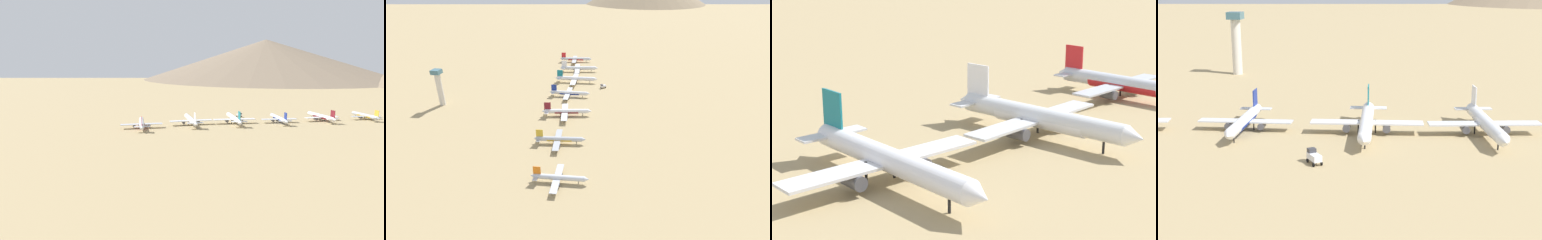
% 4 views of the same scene
% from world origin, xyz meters
% --- Properties ---
extents(ground_plane, '(1800.00, 1800.00, 0.00)m').
position_xyz_m(ground_plane, '(0.00, 0.00, 0.00)').
color(ground_plane, tan).
extents(parked_jet_3, '(37.79, 30.64, 10.91)m').
position_xyz_m(parked_jet_3, '(-2.11, 2.09, 3.63)').
color(parked_jet_3, silver).
rests_on(parked_jet_3, ground).
extents(parked_jet_4, '(44.10, 35.81, 12.72)m').
position_xyz_m(parked_jet_4, '(-2.66, 41.29, 4.28)').
color(parked_jet_4, white).
rests_on(parked_jet_4, ground).
extents(parked_jet_5, '(43.86, 35.80, 12.66)m').
position_xyz_m(parked_jet_5, '(-5.51, 78.24, 4.21)').
color(parked_jet_5, silver).
rests_on(parked_jet_5, ground).
extents(service_truck, '(5.67, 5.03, 3.90)m').
position_xyz_m(service_truck, '(26.69, 29.67, 2.08)').
color(service_truck, silver).
rests_on(service_truck, ground).
extents(control_tower, '(7.20, 7.20, 31.31)m').
position_xyz_m(control_tower, '(-106.46, -33.40, 17.39)').
color(control_tower, beige).
rests_on(control_tower, ground).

